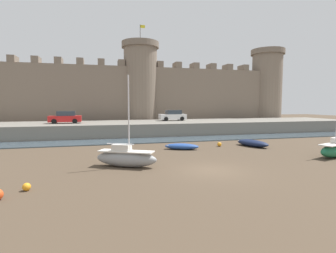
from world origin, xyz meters
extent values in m
plane|color=#4C3D2D|center=(0.00, 0.00, 0.00)|extent=(160.00, 160.00, 0.00)
cube|color=#3D4C56|center=(0.00, 14.74, 0.05)|extent=(80.00, 4.50, 0.10)
cube|color=slate|center=(0.00, 21.99, 0.88)|extent=(63.06, 10.00, 1.77)
cube|color=#7A6B5B|center=(0.00, 30.99, 5.37)|extent=(51.06, 2.80, 10.74)
cylinder|color=#7A6B5B|center=(0.00, 30.99, 7.05)|extent=(5.79, 5.79, 14.10)
cylinder|color=#706254|center=(0.00, 30.99, 14.60)|extent=(6.48, 6.48, 1.00)
cylinder|color=#4C4742|center=(0.00, 30.99, 16.60)|extent=(0.10, 0.10, 3.00)
cube|color=yellow|center=(0.45, 30.99, 17.80)|extent=(0.80, 0.04, 0.50)
cylinder|color=#7A6B5B|center=(25.53, 30.99, 7.05)|extent=(5.79, 5.79, 14.10)
cylinder|color=#706254|center=(25.53, 30.99, 14.60)|extent=(6.48, 6.48, 1.00)
cube|color=#746557|center=(-20.13, 30.99, 11.29)|extent=(1.10, 2.52, 1.10)
cube|color=#746557|center=(-16.78, 30.99, 11.29)|extent=(1.10, 2.52, 1.10)
cube|color=#746557|center=(-13.42, 30.99, 11.29)|extent=(1.10, 2.52, 1.10)
cube|color=#746557|center=(-10.07, 30.99, 11.29)|extent=(1.10, 2.52, 1.10)
cube|color=#746557|center=(-6.71, 30.99, 11.29)|extent=(1.10, 2.52, 1.10)
cube|color=#746557|center=(-3.36, 30.99, 11.29)|extent=(1.10, 2.52, 1.10)
cube|color=#746557|center=(3.36, 30.99, 11.29)|extent=(1.10, 2.52, 1.10)
cube|color=#746557|center=(6.71, 30.99, 11.29)|extent=(1.10, 2.52, 1.10)
cube|color=#746557|center=(10.07, 30.99, 11.29)|extent=(1.10, 2.52, 1.10)
cube|color=#746557|center=(13.42, 30.99, 11.29)|extent=(1.10, 2.52, 1.10)
cube|color=#746557|center=(16.78, 30.99, 11.29)|extent=(1.10, 2.52, 1.10)
cube|color=#746557|center=(20.13, 30.99, 11.29)|extent=(1.10, 2.52, 1.10)
ellipsoid|color=#141E3D|center=(7.99, 7.96, 0.34)|extent=(2.58, 3.92, 0.69)
ellipsoid|color=navy|center=(7.99, 7.96, 0.40)|extent=(2.07, 3.20, 0.38)
cube|color=beige|center=(8.08, 7.70, 0.44)|extent=(1.20, 0.60, 0.06)
cube|color=beige|center=(7.50, 9.30, 0.42)|extent=(0.83, 0.53, 0.08)
ellipsoid|color=#234793|center=(0.46, 8.08, 0.29)|extent=(3.40, 2.28, 0.58)
ellipsoid|color=blue|center=(0.46, 8.08, 0.35)|extent=(2.77, 1.83, 0.32)
cube|color=beige|center=(0.69, 7.99, 0.39)|extent=(0.55, 0.93, 0.06)
cube|color=beige|center=(-0.69, 8.58, 0.37)|extent=(0.50, 0.66, 0.08)
ellipsoid|color=gray|center=(-5.32, 2.41, 0.56)|extent=(4.40, 3.05, 1.12)
cube|color=silver|center=(-5.32, 2.41, 1.08)|extent=(3.85, 2.65, 0.08)
cube|color=silver|center=(-5.61, 2.56, 1.34)|extent=(1.43, 1.24, 0.44)
cylinder|color=silver|center=(-5.13, 2.30, 3.70)|extent=(0.10, 0.10, 5.16)
cylinder|color=silver|center=(-5.70, 2.61, 1.57)|extent=(1.77, 0.98, 0.08)
sphere|color=orange|center=(4.74, 8.84, 0.22)|extent=(0.43, 0.43, 0.43)
sphere|color=orange|center=(-10.62, -1.43, 0.20)|extent=(0.40, 0.40, 0.40)
cube|color=red|center=(-11.57, 21.59, 2.37)|extent=(4.14, 1.79, 0.80)
cube|color=#2D3842|center=(-11.42, 21.59, 3.07)|extent=(2.29, 1.54, 0.64)
cylinder|color=black|center=(-12.82, 20.71, 2.09)|extent=(0.64, 0.19, 0.64)
cylinder|color=black|center=(-12.86, 22.41, 2.09)|extent=(0.64, 0.19, 0.64)
cylinder|color=black|center=(-10.28, 20.77, 2.09)|extent=(0.64, 0.19, 0.64)
cylinder|color=black|center=(-10.32, 22.47, 2.09)|extent=(0.64, 0.19, 0.64)
cube|color=silver|center=(3.82, 23.53, 2.37)|extent=(4.14, 1.79, 0.80)
cube|color=#2D3842|center=(3.97, 23.53, 3.07)|extent=(2.29, 1.54, 0.64)
cylinder|color=black|center=(2.56, 22.65, 2.09)|extent=(0.64, 0.19, 0.64)
cylinder|color=black|center=(2.53, 24.35, 2.09)|extent=(0.64, 0.19, 0.64)
cylinder|color=black|center=(5.10, 22.71, 2.09)|extent=(0.64, 0.19, 0.64)
cylinder|color=black|center=(5.07, 24.41, 2.09)|extent=(0.64, 0.19, 0.64)
camera|label=1|loc=(-6.96, -15.52, 4.31)|focal=28.00mm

